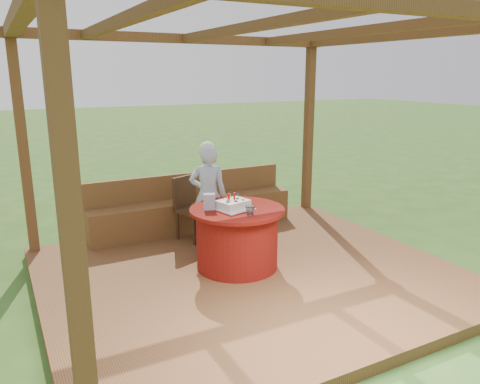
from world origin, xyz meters
name	(u,v)px	position (x,y,z in m)	size (l,w,h in m)	color
ground	(250,280)	(0.00, 0.00, 0.00)	(60.00, 60.00, 0.00)	#2D541C
deck	(250,276)	(0.00, 0.00, 0.06)	(4.50, 4.00, 0.12)	brown
pergola	(251,65)	(0.00, 0.00, 2.41)	(4.50, 4.00, 2.72)	brown
bench	(193,211)	(0.00, 1.72, 0.38)	(3.00, 0.42, 0.80)	brown
table	(237,237)	(-0.07, 0.18, 0.48)	(1.09, 1.09, 0.71)	maroon
chair	(190,205)	(-0.17, 1.37, 0.59)	(0.53, 0.53, 0.86)	#3D2513
elderly_woman	(208,194)	(-0.05, 1.03, 0.81)	(0.57, 0.49, 1.37)	#91B2D7
birthday_cake	(233,204)	(-0.12, 0.19, 0.88)	(0.45, 0.45, 0.17)	white
gift_bag	(209,202)	(-0.37, 0.29, 0.92)	(0.13, 0.08, 0.18)	#DE8FC6
drinking_glass	(250,210)	(-0.06, -0.11, 0.88)	(0.11, 0.11, 0.10)	white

